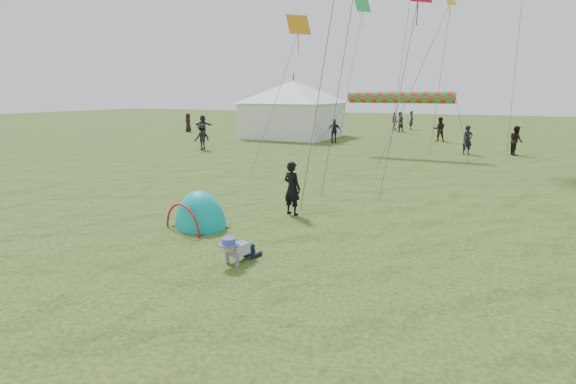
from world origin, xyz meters
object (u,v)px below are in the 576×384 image
at_px(crawling_toddler, 237,249).
at_px(standing_adult, 292,188).
at_px(event_marquee, 293,107).
at_px(popup_tent, 201,227).

relative_size(crawling_toddler, standing_adult, 0.50).
relative_size(crawling_toddler, event_marquee, 0.11).
bearing_deg(crawling_toddler, event_marquee, 125.12).
bearing_deg(event_marquee, standing_adult, -64.27).
height_order(crawling_toddler, standing_adult, standing_adult).
height_order(popup_tent, event_marquee, event_marquee).
relative_size(popup_tent, event_marquee, 0.28).
xyz_separation_m(crawling_toddler, popup_tent, (-2.19, 1.74, -0.30)).
xyz_separation_m(crawling_toddler, event_marquee, (-10.10, 25.00, 2.04)).
relative_size(crawling_toddler, popup_tent, 0.40).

